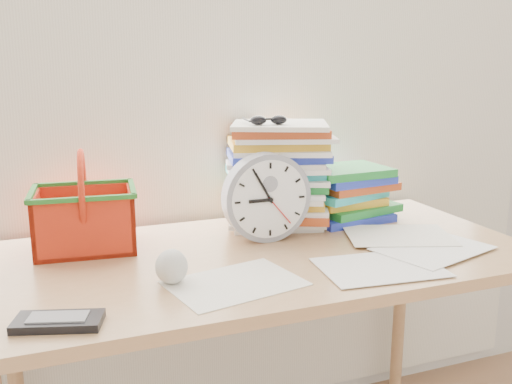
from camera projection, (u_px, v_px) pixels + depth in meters
name	position (u px, v px, depth m)	size (l,w,h in m)	color
curtain	(219.00, 39.00, 1.71)	(2.40, 0.01, 2.50)	white
desk	(266.00, 279.00, 1.51)	(1.40, 0.70, 0.75)	#AA7C4F
paper_stack	(279.00, 174.00, 1.71)	(0.31, 0.26, 0.31)	white
clock	(266.00, 197.00, 1.56)	(0.25, 0.25, 0.05)	gray
sunglasses	(269.00, 120.00, 1.60)	(0.12, 0.10, 0.03)	black
book_stack	(350.00, 193.00, 1.79)	(0.28, 0.21, 0.17)	white
basket	(84.00, 201.00, 1.49)	(0.26, 0.20, 0.26)	red
crumpled_ball	(171.00, 266.00, 1.28)	(0.08, 0.08, 0.08)	silver
calculator	(58.00, 322.00, 1.08)	(0.16, 0.08, 0.02)	black
scattered_papers	(266.00, 250.00, 1.49)	(1.26, 0.42, 0.02)	white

